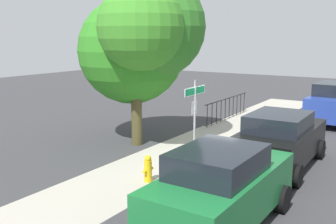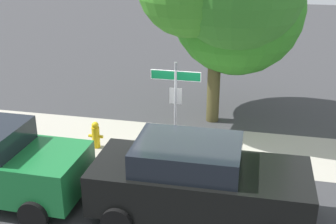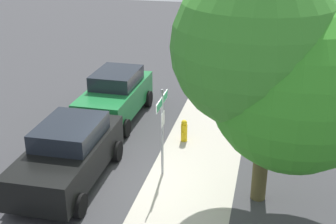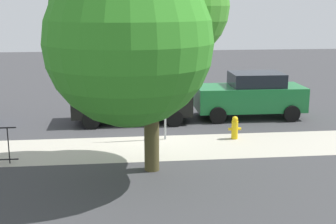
% 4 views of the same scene
% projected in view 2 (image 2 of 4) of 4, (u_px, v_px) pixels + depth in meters
% --- Properties ---
extents(ground_plane, '(60.00, 60.00, 0.00)m').
position_uv_depth(ground_plane, '(193.00, 168.00, 11.53)').
color(ground_plane, '#38383A').
extents(sidewalk_strip, '(24.00, 2.60, 0.00)m').
position_uv_depth(sidewalk_strip, '(272.00, 153.00, 12.31)').
color(sidewalk_strip, '#ABA596').
rests_on(sidewalk_strip, ground_plane).
extents(street_sign, '(1.29, 0.07, 2.69)m').
position_uv_depth(street_sign, '(176.00, 95.00, 11.31)').
color(street_sign, '#9EA0A5').
rests_on(street_sign, ground_plane).
extents(car_black, '(4.48, 2.10, 1.75)m').
position_uv_depth(car_black, '(198.00, 181.00, 9.20)').
color(car_black, black).
rests_on(car_black, ground_plane).
extents(fire_hydrant, '(0.42, 0.22, 0.78)m').
position_uv_depth(fire_hydrant, '(96.00, 135.00, 12.49)').
color(fire_hydrant, yellow).
rests_on(fire_hydrant, ground_plane).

